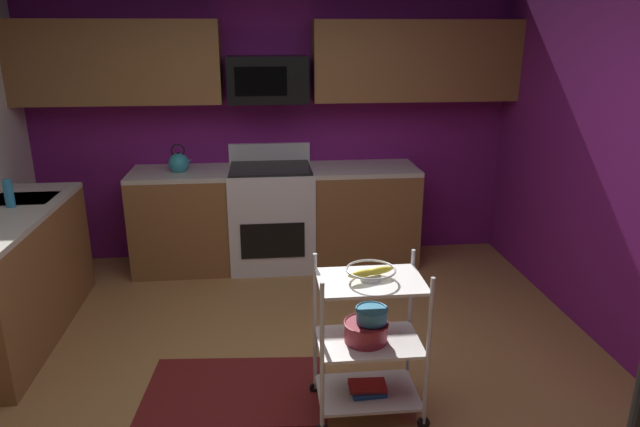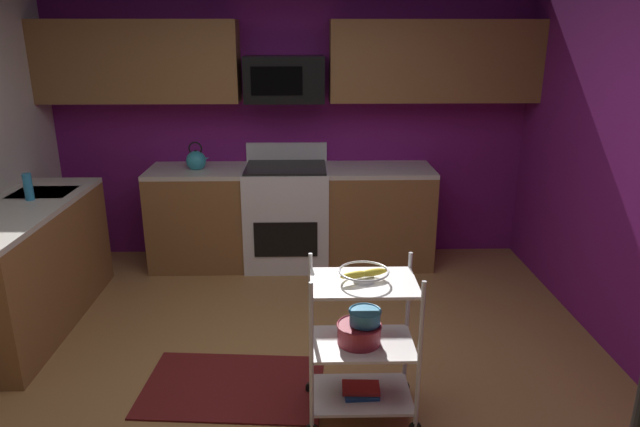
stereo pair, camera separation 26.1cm
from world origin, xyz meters
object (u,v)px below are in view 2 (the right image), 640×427
at_px(book_stack, 361,390).
at_px(kettle, 196,160).
at_px(fruit_bowl, 364,273).
at_px(mixing_bowl_large, 359,333).
at_px(oven_range, 287,214).
at_px(microwave, 285,79).
at_px(dish_soap_bottle, 28,187).
at_px(mixing_bowl_small, 365,316).
at_px(rolling_cart, 362,343).

xyz_separation_m(book_stack, kettle, (-1.29, 2.25, 0.85)).
xyz_separation_m(fruit_bowl, book_stack, (0.00, 0.00, -0.73)).
bearing_deg(book_stack, mixing_bowl_large, 180.00).
bearing_deg(oven_range, microwave, 90.26).
distance_m(oven_range, book_stack, 2.33).
height_order(microwave, kettle, microwave).
bearing_deg(dish_soap_bottle, oven_range, 27.65).
bearing_deg(mixing_bowl_small, dish_soap_bottle, 151.49).
xyz_separation_m(fruit_bowl, mixing_bowl_small, (0.01, 0.01, -0.26)).
height_order(mixing_bowl_large, book_stack, mixing_bowl_large).
bearing_deg(mixing_bowl_large, rolling_cart, -0.00).
xyz_separation_m(oven_range, fruit_bowl, (0.49, -2.25, 0.40)).
relative_size(book_stack, kettle, 0.83).
height_order(rolling_cart, kettle, kettle).
distance_m(rolling_cart, book_stack, 0.30).
relative_size(fruit_bowl, book_stack, 1.24).
xyz_separation_m(kettle, dish_soap_bottle, (-1.05, -0.96, 0.02)).
bearing_deg(kettle, dish_soap_bottle, -137.30).
distance_m(mixing_bowl_small, dish_soap_bottle, 2.71).
distance_m(mixing_bowl_large, book_stack, 0.37).
bearing_deg(mixing_bowl_large, mixing_bowl_small, 9.96).
bearing_deg(oven_range, mixing_bowl_small, -77.35).
xyz_separation_m(microwave, mixing_bowl_small, (0.50, -2.35, -1.08)).
bearing_deg(mixing_bowl_small, oven_range, 102.65).
bearing_deg(mixing_bowl_small, kettle, 120.24).
bearing_deg(fruit_bowl, dish_soap_bottle, 151.26).
relative_size(oven_range, book_stack, 5.03).
xyz_separation_m(microwave, dish_soap_bottle, (-1.85, -1.07, -0.68)).
bearing_deg(microwave, fruit_bowl, -78.21).
height_order(rolling_cart, dish_soap_bottle, dish_soap_bottle).
distance_m(fruit_bowl, book_stack, 0.73).
bearing_deg(fruit_bowl, microwave, 101.79).
bearing_deg(fruit_bowl, kettle, 119.94).
bearing_deg(rolling_cart, microwave, 101.79).
bearing_deg(rolling_cart, fruit_bowl, 161.57).
height_order(oven_range, mixing_bowl_small, oven_range).
distance_m(mixing_bowl_large, kettle, 2.63).
xyz_separation_m(oven_range, kettle, (-0.80, -0.00, 0.52)).
relative_size(fruit_bowl, mixing_bowl_small, 1.49).
height_order(microwave, book_stack, microwave).
relative_size(mixing_bowl_small, kettle, 0.69).
distance_m(oven_range, microwave, 1.23).
bearing_deg(microwave, oven_range, -89.74).
height_order(oven_range, mixing_bowl_large, oven_range).
relative_size(mixing_bowl_small, book_stack, 0.83).
bearing_deg(rolling_cart, mixing_bowl_large, 180.00).
bearing_deg(kettle, oven_range, 0.28).
relative_size(oven_range, microwave, 1.57).
relative_size(microwave, fruit_bowl, 2.57).
height_order(microwave, rolling_cart, microwave).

